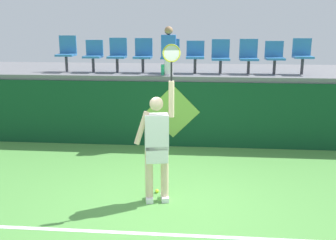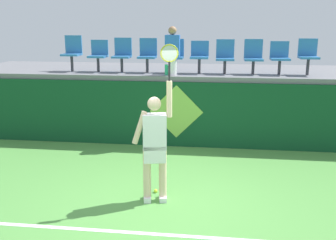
{
  "view_description": "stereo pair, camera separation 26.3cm",
  "coord_description": "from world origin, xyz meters",
  "px_view_note": "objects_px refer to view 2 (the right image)",
  "views": [
    {
      "loc": [
        0.49,
        -5.71,
        2.93
      ],
      "look_at": [
        -0.11,
        1.14,
        1.17
      ],
      "focal_mm": 41.38,
      "sensor_mm": 36.0,
      "label": 1
    },
    {
      "loc": [
        0.76,
        -5.68,
        2.93
      ],
      "look_at": [
        -0.11,
        1.14,
        1.17
      ],
      "focal_mm": 41.38,
      "sensor_mm": 36.0,
      "label": 2
    }
  ],
  "objects_px": {
    "stadium_chair_2": "(122,53)",
    "stadium_chair_3": "(148,54)",
    "tennis_ball": "(156,191)",
    "stadium_chair_6": "(225,55)",
    "tennis_player": "(155,143)",
    "stadium_chair_5": "(200,55)",
    "stadium_chair_8": "(280,56)",
    "stadium_chair_0": "(72,51)",
    "water_bottle": "(166,70)",
    "stadium_chair_1": "(99,54)",
    "stadium_chair_4": "(175,54)",
    "stadium_chair_9": "(308,54)",
    "spectator_0": "(172,50)",
    "stadium_chair_7": "(253,56)"
  },
  "relations": [
    {
      "from": "stadium_chair_6",
      "to": "stadium_chair_8",
      "type": "xyz_separation_m",
      "value": [
        1.3,
        -0.01,
        -0.0
      ]
    },
    {
      "from": "stadium_chair_0",
      "to": "spectator_0",
      "type": "distance_m",
      "value": 2.67
    },
    {
      "from": "stadium_chair_0",
      "to": "stadium_chair_8",
      "type": "distance_m",
      "value": 5.17
    },
    {
      "from": "stadium_chair_8",
      "to": "stadium_chair_0",
      "type": "bearing_deg",
      "value": 179.93
    },
    {
      "from": "stadium_chair_2",
      "to": "spectator_0",
      "type": "relative_size",
      "value": 0.75
    },
    {
      "from": "tennis_ball",
      "to": "stadium_chair_1",
      "type": "relative_size",
      "value": 0.08
    },
    {
      "from": "stadium_chair_3",
      "to": "stadium_chair_0",
      "type": "bearing_deg",
      "value": 179.97
    },
    {
      "from": "stadium_chair_4",
      "to": "stadium_chair_8",
      "type": "height_order",
      "value": "stadium_chair_4"
    },
    {
      "from": "tennis_ball",
      "to": "stadium_chair_8",
      "type": "xyz_separation_m",
      "value": [
        2.49,
        3.4,
        2.09
      ]
    },
    {
      "from": "water_bottle",
      "to": "stadium_chair_9",
      "type": "height_order",
      "value": "stadium_chair_9"
    },
    {
      "from": "stadium_chair_7",
      "to": "stadium_chair_3",
      "type": "bearing_deg",
      "value": -179.95
    },
    {
      "from": "tennis_ball",
      "to": "stadium_chair_3",
      "type": "bearing_deg",
      "value": 102.0
    },
    {
      "from": "stadium_chair_0",
      "to": "stadium_chair_3",
      "type": "distance_m",
      "value": 1.95
    },
    {
      "from": "tennis_player",
      "to": "stadium_chair_7",
      "type": "height_order",
      "value": "tennis_player"
    },
    {
      "from": "stadium_chair_0",
      "to": "stadium_chair_4",
      "type": "height_order",
      "value": "stadium_chair_0"
    },
    {
      "from": "water_bottle",
      "to": "stadium_chair_7",
      "type": "relative_size",
      "value": 0.3
    },
    {
      "from": "tennis_player",
      "to": "tennis_ball",
      "type": "bearing_deg",
      "value": 98.14
    },
    {
      "from": "stadium_chair_9",
      "to": "stadium_chair_8",
      "type": "bearing_deg",
      "value": -179.84
    },
    {
      "from": "stadium_chair_6",
      "to": "spectator_0",
      "type": "relative_size",
      "value": 0.72
    },
    {
      "from": "stadium_chair_2",
      "to": "stadium_chair_3",
      "type": "xyz_separation_m",
      "value": [
        0.65,
        -0.0,
        -0.0
      ]
    },
    {
      "from": "stadium_chair_1",
      "to": "tennis_ball",
      "type": "bearing_deg",
      "value": -59.7
    },
    {
      "from": "stadium_chair_9",
      "to": "tennis_player",
      "type": "bearing_deg",
      "value": -130.05
    },
    {
      "from": "stadium_chair_8",
      "to": "stadium_chair_9",
      "type": "xyz_separation_m",
      "value": [
        0.66,
        0.0,
        0.04
      ]
    },
    {
      "from": "stadium_chair_9",
      "to": "stadium_chair_6",
      "type": "bearing_deg",
      "value": 179.86
    },
    {
      "from": "water_bottle",
      "to": "stadium_chair_2",
      "type": "height_order",
      "value": "stadium_chair_2"
    },
    {
      "from": "stadium_chair_0",
      "to": "stadium_chair_5",
      "type": "distance_m",
      "value": 3.25
    },
    {
      "from": "tennis_ball",
      "to": "tennis_player",
      "type": "bearing_deg",
      "value": -81.86
    },
    {
      "from": "tennis_player",
      "to": "stadium_chair_5",
      "type": "relative_size",
      "value": 3.32
    },
    {
      "from": "tennis_player",
      "to": "stadium_chair_1",
      "type": "bearing_deg",
      "value": 118.81
    },
    {
      "from": "stadium_chair_1",
      "to": "stadium_chair_9",
      "type": "height_order",
      "value": "stadium_chair_9"
    },
    {
      "from": "tennis_ball",
      "to": "stadium_chair_6",
      "type": "relative_size",
      "value": 0.08
    },
    {
      "from": "stadium_chair_6",
      "to": "stadium_chair_0",
      "type": "bearing_deg",
      "value": -179.99
    },
    {
      "from": "stadium_chair_0",
      "to": "stadium_chair_2",
      "type": "xyz_separation_m",
      "value": [
        1.3,
        -0.0,
        -0.04
      ]
    },
    {
      "from": "tennis_player",
      "to": "stadium_chair_8",
      "type": "distance_m",
      "value": 4.57
    },
    {
      "from": "stadium_chair_2",
      "to": "spectator_0",
      "type": "distance_m",
      "value": 1.41
    },
    {
      "from": "stadium_chair_8",
      "to": "stadium_chair_4",
      "type": "bearing_deg",
      "value": 179.91
    },
    {
      "from": "water_bottle",
      "to": "stadium_chair_2",
      "type": "xyz_separation_m",
      "value": [
        -1.18,
        0.48,
        0.34
      ]
    },
    {
      "from": "stadium_chair_1",
      "to": "stadium_chair_9",
      "type": "relative_size",
      "value": 0.93
    },
    {
      "from": "stadium_chair_1",
      "to": "stadium_chair_7",
      "type": "height_order",
      "value": "stadium_chair_7"
    },
    {
      "from": "tennis_ball",
      "to": "stadium_chair_0",
      "type": "xyz_separation_m",
      "value": [
        -2.68,
        3.41,
        2.16
      ]
    },
    {
      "from": "stadium_chair_8",
      "to": "spectator_0",
      "type": "distance_m",
      "value": 2.58
    },
    {
      "from": "stadium_chair_3",
      "to": "stadium_chair_5",
      "type": "bearing_deg",
      "value": -0.34
    },
    {
      "from": "stadium_chair_1",
      "to": "stadium_chair_9",
      "type": "xyz_separation_m",
      "value": [
        5.13,
        0.0,
        0.04
      ]
    },
    {
      "from": "stadium_chair_4",
      "to": "stadium_chair_9",
      "type": "bearing_deg",
      "value": -0.04
    },
    {
      "from": "tennis_player",
      "to": "stadium_chair_0",
      "type": "height_order",
      "value": "tennis_player"
    },
    {
      "from": "stadium_chair_1",
      "to": "stadium_chair_4",
      "type": "xyz_separation_m",
      "value": [
        1.94,
        0.0,
        0.01
      ]
    },
    {
      "from": "tennis_player",
      "to": "water_bottle",
      "type": "height_order",
      "value": "tennis_player"
    },
    {
      "from": "tennis_ball",
      "to": "stadium_chair_8",
      "type": "height_order",
      "value": "stadium_chair_8"
    },
    {
      "from": "stadium_chair_9",
      "to": "spectator_0",
      "type": "relative_size",
      "value": 0.75
    },
    {
      "from": "stadium_chair_2",
      "to": "stadium_chair_8",
      "type": "distance_m",
      "value": 3.86
    }
  ]
}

